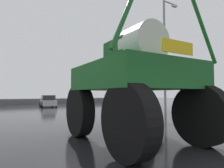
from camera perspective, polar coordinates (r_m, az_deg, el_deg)
name	(u,v)px	position (r m, az deg, el deg)	size (l,w,h in m)	color
ground_plane	(38,112)	(19.31, -21.15, -7.80)	(120.00, 120.00, 0.00)	black
oversize_sprayer	(134,84)	(7.08, 6.45, 0.00)	(4.22, 5.56, 4.93)	black
sedan_ahead	(48,101)	(26.87, -18.53, -4.90)	(2.25, 4.27, 1.52)	#B7B7BF
traffic_signal_near_right	(143,83)	(14.20, 9.09, 0.27)	(0.24, 0.54, 3.41)	gray
streetlight_near_right	(165,51)	(16.34, 15.61, 9.41)	(1.62, 0.24, 9.47)	gray
bare_tree_right	(151,73)	(22.79, 11.54, 3.30)	(2.70, 2.70, 5.33)	#473828
roadside_barrier	(20,102)	(33.12, -25.76, -4.82)	(32.21, 0.24, 0.90)	#59595B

